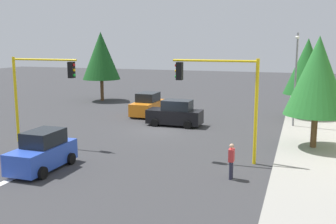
{
  "coord_description": "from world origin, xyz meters",
  "views": [
    {
      "loc": [
        26.56,
        9.65,
        6.34
      ],
      "look_at": [
        -0.99,
        0.34,
        1.2
      ],
      "focal_mm": 42.49,
      "sensor_mm": 36.0,
      "label": 1
    }
  ],
  "objects_px": {
    "street_lamp_curbside": "(296,70)",
    "tree_roadside_mid": "(307,67)",
    "car_black": "(175,114)",
    "car_orange": "(147,105)",
    "tree_roadside_near": "(318,76)",
    "tree_opposite_side": "(101,56)",
    "traffic_signal_near_left": "(221,89)",
    "car_blue": "(43,152)",
    "traffic_signal_near_right": "(40,83)",
    "pedestrian_crossing": "(231,160)"
  },
  "relations": [
    {
      "from": "tree_opposite_side",
      "to": "pedestrian_crossing",
      "type": "xyz_separation_m",
      "value": [
        20.73,
        17.74,
        -3.96
      ]
    },
    {
      "from": "tree_roadside_near",
      "to": "car_blue",
      "type": "bearing_deg",
      "value": -57.35
    },
    {
      "from": "street_lamp_curbside",
      "to": "car_blue",
      "type": "height_order",
      "value": "street_lamp_curbside"
    },
    {
      "from": "car_black",
      "to": "pedestrian_crossing",
      "type": "bearing_deg",
      "value": 29.87
    },
    {
      "from": "tree_roadside_near",
      "to": "traffic_signal_near_left",
      "type": "bearing_deg",
      "value": -50.35
    },
    {
      "from": "tree_roadside_mid",
      "to": "traffic_signal_near_left",
      "type": "bearing_deg",
      "value": -17.18
    },
    {
      "from": "car_orange",
      "to": "pedestrian_crossing",
      "type": "bearing_deg",
      "value": 34.83
    },
    {
      "from": "tree_roadside_mid",
      "to": "pedestrian_crossing",
      "type": "relative_size",
      "value": 3.91
    },
    {
      "from": "traffic_signal_near_right",
      "to": "traffic_signal_near_left",
      "type": "relative_size",
      "value": 0.98
    },
    {
      "from": "tree_roadside_mid",
      "to": "tree_roadside_near",
      "type": "xyz_separation_m",
      "value": [
        10.0,
        0.5,
        0.04
      ]
    },
    {
      "from": "car_black",
      "to": "traffic_signal_near_right",
      "type": "bearing_deg",
      "value": -37.96
    },
    {
      "from": "car_black",
      "to": "car_orange",
      "type": "bearing_deg",
      "value": -132.55
    },
    {
      "from": "street_lamp_curbside",
      "to": "tree_roadside_near",
      "type": "xyz_separation_m",
      "value": [
        5.61,
        1.3,
        0.04
      ]
    },
    {
      "from": "tree_roadside_mid",
      "to": "car_orange",
      "type": "height_order",
      "value": "tree_roadside_mid"
    },
    {
      "from": "traffic_signal_near_right",
      "to": "car_black",
      "type": "relative_size",
      "value": 1.3
    },
    {
      "from": "car_black",
      "to": "traffic_signal_near_left",
      "type": "bearing_deg",
      "value": 32.47
    },
    {
      "from": "traffic_signal_near_left",
      "to": "tree_roadside_mid",
      "type": "height_order",
      "value": "tree_roadside_mid"
    },
    {
      "from": "car_black",
      "to": "tree_opposite_side",
      "type": "bearing_deg",
      "value": -130.81
    },
    {
      "from": "car_orange",
      "to": "car_blue",
      "type": "relative_size",
      "value": 1.03
    },
    {
      "from": "traffic_signal_near_left",
      "to": "car_blue",
      "type": "bearing_deg",
      "value": -62.09
    },
    {
      "from": "street_lamp_curbside",
      "to": "tree_roadside_near",
      "type": "bearing_deg",
      "value": 13.05
    },
    {
      "from": "traffic_signal_near_left",
      "to": "car_blue",
      "type": "xyz_separation_m",
      "value": [
        4.32,
        -8.16,
        -3.02
      ]
    },
    {
      "from": "street_lamp_curbside",
      "to": "tree_roadside_mid",
      "type": "distance_m",
      "value": 4.46
    },
    {
      "from": "tree_roadside_mid",
      "to": "tree_roadside_near",
      "type": "height_order",
      "value": "tree_roadside_near"
    },
    {
      "from": "street_lamp_curbside",
      "to": "car_blue",
      "type": "xyz_separation_m",
      "value": [
        13.93,
        -11.69,
        -3.45
      ]
    },
    {
      "from": "traffic_signal_near_right",
      "to": "tree_roadside_near",
      "type": "relative_size",
      "value": 0.81
    },
    {
      "from": "tree_roadside_mid",
      "to": "tree_opposite_side",
      "type": "bearing_deg",
      "value": -100.78
    },
    {
      "from": "street_lamp_curbside",
      "to": "pedestrian_crossing",
      "type": "height_order",
      "value": "street_lamp_curbside"
    },
    {
      "from": "tree_roadside_mid",
      "to": "car_black",
      "type": "height_order",
      "value": "tree_roadside_mid"
    },
    {
      "from": "tree_roadside_mid",
      "to": "pedestrian_crossing",
      "type": "distance_m",
      "value": 17.38
    },
    {
      "from": "traffic_signal_near_right",
      "to": "pedestrian_crossing",
      "type": "distance_m",
      "value": 13.04
    },
    {
      "from": "traffic_signal_near_right",
      "to": "car_orange",
      "type": "relative_size",
      "value": 1.33
    },
    {
      "from": "traffic_signal_near_right",
      "to": "street_lamp_curbside",
      "type": "distance_m",
      "value": 17.7
    },
    {
      "from": "traffic_signal_near_right",
      "to": "tree_roadside_mid",
      "type": "xyz_separation_m",
      "value": [
        -14.0,
        15.66,
        0.49
      ]
    },
    {
      "from": "street_lamp_curbside",
      "to": "car_black",
      "type": "distance_m",
      "value": 9.42
    },
    {
      "from": "street_lamp_curbside",
      "to": "car_orange",
      "type": "distance_m",
      "value": 12.81
    },
    {
      "from": "traffic_signal_near_left",
      "to": "car_orange",
      "type": "bearing_deg",
      "value": -142.45
    },
    {
      "from": "tree_roadside_near",
      "to": "car_orange",
      "type": "xyz_separation_m",
      "value": [
        -7.3,
        -13.52,
        -3.49
      ]
    },
    {
      "from": "traffic_signal_near_left",
      "to": "tree_opposite_side",
      "type": "xyz_separation_m",
      "value": [
        -18.0,
        -16.67,
        0.95
      ]
    },
    {
      "from": "tree_roadside_mid",
      "to": "car_orange",
      "type": "relative_size",
      "value": 1.63
    },
    {
      "from": "traffic_signal_near_left",
      "to": "car_blue",
      "type": "relative_size",
      "value": 1.4
    },
    {
      "from": "street_lamp_curbside",
      "to": "tree_roadside_mid",
      "type": "height_order",
      "value": "street_lamp_curbside"
    },
    {
      "from": "traffic_signal_near_right",
      "to": "street_lamp_curbside",
      "type": "bearing_deg",
      "value": 122.89
    },
    {
      "from": "tree_roadside_near",
      "to": "pedestrian_crossing",
      "type": "bearing_deg",
      "value": -29.19
    },
    {
      "from": "traffic_signal_near_right",
      "to": "tree_roadside_mid",
      "type": "bearing_deg",
      "value": 131.8
    },
    {
      "from": "street_lamp_curbside",
      "to": "tree_opposite_side",
      "type": "distance_m",
      "value": 21.88
    },
    {
      "from": "traffic_signal_near_left",
      "to": "street_lamp_curbside",
      "type": "bearing_deg",
      "value": 159.85
    },
    {
      "from": "traffic_signal_near_left",
      "to": "car_orange",
      "type": "height_order",
      "value": "traffic_signal_near_left"
    },
    {
      "from": "tree_roadside_near",
      "to": "car_blue",
      "type": "relative_size",
      "value": 1.7
    },
    {
      "from": "tree_roadside_near",
      "to": "car_orange",
      "type": "height_order",
      "value": "tree_roadside_near"
    }
  ]
}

